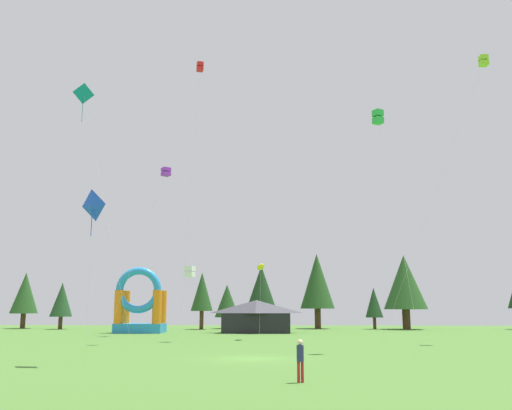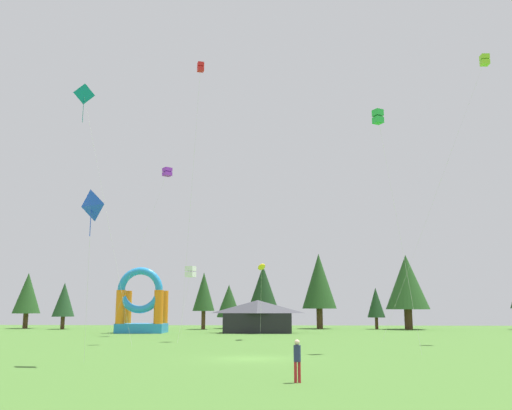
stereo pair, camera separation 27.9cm
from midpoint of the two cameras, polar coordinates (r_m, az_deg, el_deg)
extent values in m
plane|color=#47752D|center=(33.52, -0.37, -15.47)|extent=(120.00, 120.00, 0.00)
cube|color=red|center=(53.39, -5.54, 13.67)|extent=(0.72, 0.72, 0.38)
cube|color=red|center=(53.58, -5.54, 14.12)|extent=(0.72, 0.72, 0.38)
cylinder|color=silver|center=(53.92, -6.60, -0.19)|extent=(2.77, 8.32, 24.93)
cube|color=green|center=(41.73, 12.58, 8.46)|extent=(0.84, 0.84, 0.46)
cube|color=green|center=(41.91, 12.55, 9.18)|extent=(0.84, 0.84, 0.46)
cylinder|color=silver|center=(38.73, 14.56, -2.18)|extent=(1.64, 2.75, 16.56)
ellipsoid|color=yellow|center=(52.90, 0.73, -6.36)|extent=(0.95, 2.08, 0.86)
cylinder|color=silver|center=(54.06, 0.66, -10.00)|extent=(0.24, 2.59, 6.69)
cube|color=white|center=(50.17, -6.57, -7.08)|extent=(0.96, 0.96, 0.43)
cube|color=white|center=(50.20, -6.55, -6.49)|extent=(0.96, 0.96, 0.43)
cylinder|color=silver|center=(49.16, -7.20, -10.24)|extent=(0.67, 2.00, 6.07)
pyramid|color=#0C7F7A|center=(50.47, -17.06, 10.69)|extent=(1.34, 1.00, 1.28)
cylinder|color=#0C7F7A|center=(49.97, -17.12, 9.40)|extent=(0.04, 0.04, 2.43)
cylinder|color=silver|center=(46.04, -14.89, -0.81)|extent=(5.47, 1.74, 20.72)
cube|color=purple|center=(62.80, -8.96, 3.14)|extent=(1.18, 1.18, 0.41)
cube|color=purple|center=(62.92, -8.95, 3.58)|extent=(1.18, 1.18, 0.41)
cylinder|color=silver|center=(59.90, -11.73, -4.51)|extent=(4.59, 4.11, 17.79)
pyramid|color=blue|center=(31.61, -16.39, -0.24)|extent=(1.34, 1.02, 1.27)
cylinder|color=blue|center=(31.55, -16.34, -1.65)|extent=(0.04, 0.04, 1.59)
cylinder|color=silver|center=(31.94, -16.62, -7.82)|extent=(0.44, 1.37, 8.33)
cube|color=#8CD826|center=(57.10, 22.53, 13.31)|extent=(0.73, 0.73, 0.45)
cube|color=#8CD826|center=(57.31, 22.49, 13.80)|extent=(0.73, 0.73, 0.45)
cylinder|color=silver|center=(51.71, 18.05, 0.98)|extent=(10.54, 0.33, 25.43)
cylinder|color=#B21E26|center=(23.22, 4.82, -16.69)|extent=(0.15, 0.15, 0.81)
cylinder|color=#B21E26|center=(23.17, 4.43, -16.71)|extent=(0.15, 0.15, 0.81)
cylinder|color=navy|center=(23.12, 4.59, -14.91)|extent=(0.36, 0.36, 0.64)
sphere|color=beige|center=(23.09, 4.58, -13.84)|extent=(0.22, 0.22, 0.22)
cube|color=#268CD8|center=(67.84, -11.51, -12.25)|extent=(5.51, 3.83, 1.07)
cylinder|color=orange|center=(67.04, -13.59, -10.10)|extent=(1.07, 1.07, 3.82)
cylinder|color=orange|center=(65.96, -9.82, -10.24)|extent=(1.07, 1.07, 3.82)
cylinder|color=orange|center=(69.69, -12.95, -10.13)|extent=(1.07, 1.07, 3.82)
cylinder|color=orange|center=(68.65, -9.32, -10.26)|extent=(1.07, 1.07, 3.82)
torus|color=#268CD8|center=(66.49, -11.66, -8.53)|extent=(5.30, 0.86, 5.30)
cube|color=black|center=(66.04, 0.31, -11.99)|extent=(7.81, 3.89, 2.27)
pyramid|color=#3F3F47|center=(66.01, 0.31, -10.36)|extent=(7.81, 3.89, 1.49)
cylinder|color=#4C331E|center=(86.09, -22.45, -10.91)|extent=(0.68, 0.68, 2.08)
cone|color=#234C1E|center=(86.09, -22.27, -8.33)|extent=(3.78, 3.78, 5.69)
cylinder|color=#4C331E|center=(81.73, -19.10, -11.33)|extent=(0.54, 0.54, 1.68)
cone|color=#1E4221|center=(81.71, -18.97, -9.14)|extent=(2.98, 2.98, 4.60)
cylinder|color=#4C331E|center=(77.06, -5.31, -11.65)|extent=(0.54, 0.54, 2.44)
cone|color=#234C1E|center=(77.06, -5.26, -8.82)|extent=(2.98, 2.98, 5.19)
cylinder|color=#4C331E|center=(79.65, -2.71, -11.96)|extent=(0.62, 0.62, 1.55)
cone|color=#234C1E|center=(79.62, -2.69, -9.78)|extent=(3.42, 3.42, 4.53)
cylinder|color=#4C331E|center=(75.85, 0.85, -11.89)|extent=(0.81, 0.81, 1.98)
cone|color=#193819|center=(75.85, 0.84, -8.68)|extent=(4.50, 4.50, 6.53)
cylinder|color=#4C331E|center=(79.40, 6.64, -11.48)|extent=(0.86, 0.86, 2.75)
cone|color=#234C1E|center=(79.46, 6.56, -7.73)|extent=(4.79, 4.79, 7.64)
cylinder|color=#4C331E|center=(79.00, 12.35, -11.75)|extent=(0.43, 0.43, 1.57)
cone|color=#1E4221|center=(78.98, 12.27, -9.72)|extent=(2.39, 2.39, 4.02)
cylinder|color=#4C331E|center=(79.06, 15.44, -11.22)|extent=(1.05, 1.05, 2.66)
cone|color=#234C1E|center=(79.12, 15.27, -7.60)|extent=(5.83, 5.83, 7.33)
camera|label=1|loc=(0.14, -89.81, -0.04)|focal=39.07mm
camera|label=2|loc=(0.14, 90.19, 0.04)|focal=39.07mm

